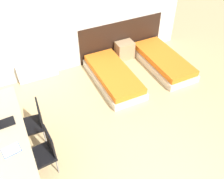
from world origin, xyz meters
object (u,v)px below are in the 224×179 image
(bed_near_door, at_px, (163,61))
(laptop, at_px, (2,122))
(chair_near_notebook, at_px, (44,151))
(nightstand, at_px, (125,50))
(chair_near_laptop, at_px, (34,122))
(bed_near_window, at_px, (113,76))

(bed_near_door, bearing_deg, laptop, -166.32)
(chair_near_notebook, height_order, laptop, laptop)
(bed_near_door, distance_m, nightstand, 1.14)
(chair_near_laptop, distance_m, chair_near_notebook, 0.76)
(laptop, bearing_deg, nightstand, 25.95)
(bed_near_door, xyz_separation_m, chair_near_notebook, (-3.73, -1.72, 0.33))
(bed_near_door, bearing_deg, chair_near_laptop, -165.48)
(nightstand, xyz_separation_m, laptop, (-3.47, -1.87, 0.57))
(bed_near_window, relative_size, bed_near_door, 1.00)
(bed_near_door, bearing_deg, chair_near_notebook, -155.19)
(chair_near_notebook, bearing_deg, laptop, 121.82)
(chair_near_laptop, height_order, laptop, laptop)
(chair_near_laptop, relative_size, laptop, 2.75)
(bed_near_door, relative_size, chair_near_notebook, 2.16)
(bed_near_window, height_order, laptop, laptop)
(laptop, bearing_deg, chair_near_laptop, 5.08)
(chair_near_notebook, relative_size, laptop, 2.75)
(nightstand, relative_size, laptop, 1.51)
(chair_near_laptop, bearing_deg, nightstand, 36.42)
(nightstand, bearing_deg, chair_near_notebook, -139.14)
(bed_near_window, xyz_separation_m, chair_near_laptop, (-2.19, -0.96, 0.33))
(nightstand, height_order, chair_near_notebook, chair_near_notebook)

